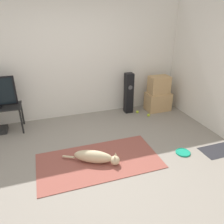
{
  "coord_description": "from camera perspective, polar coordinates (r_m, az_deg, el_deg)",
  "views": [
    {
      "loc": [
        -0.61,
        -2.63,
        2.2
      ],
      "look_at": [
        0.62,
        1.0,
        0.45
      ],
      "focal_mm": 35.0,
      "sensor_mm": 36.0,
      "label": 1
    }
  ],
  "objects": [
    {
      "name": "floor_speaker",
      "position": [
        5.15,
        4.38,
        4.92
      ],
      "size": [
        0.18,
        0.19,
        0.95
      ],
      "color": "black",
      "rests_on": "ground_plane"
    },
    {
      "name": "tennis_ball_by_boxes",
      "position": [
        5.13,
        9.51,
        -0.79
      ],
      "size": [
        0.07,
        0.07,
        0.07
      ],
      "color": "#C6E033",
      "rests_on": "ground_plane"
    },
    {
      "name": "dog",
      "position": [
        3.54,
        -4.25,
        -11.64
      ],
      "size": [
        0.84,
        0.51,
        0.21
      ],
      "color": "beige",
      "rests_on": "area_rug"
    },
    {
      "name": "area_rug",
      "position": [
        3.64,
        -3.39,
        -12.59
      ],
      "size": [
        1.96,
        1.02,
        0.01
      ],
      "color": "#934C42",
      "rests_on": "ground_plane"
    },
    {
      "name": "cardboard_box_upper",
      "position": [
        5.31,
        12.2,
        6.93
      ],
      "size": [
        0.47,
        0.31,
        0.41
      ],
      "color": "tan",
      "rests_on": "cardboard_box_lower"
    },
    {
      "name": "tennis_ball_near_speaker",
      "position": [
        5.26,
        6.63,
        0.06
      ],
      "size": [
        0.07,
        0.07,
        0.07
      ],
      "color": "#C6E033",
      "rests_on": "ground_plane"
    },
    {
      "name": "frisbee",
      "position": [
        4.0,
        18.06,
        -10.0
      ],
      "size": [
        0.25,
        0.25,
        0.03
      ],
      "color": "#199E7A",
      "rests_on": "ground_plane"
    },
    {
      "name": "cardboard_box_lower",
      "position": [
        5.46,
        11.88,
        2.7
      ],
      "size": [
        0.58,
        0.38,
        0.43
      ],
      "color": "tan",
      "rests_on": "ground_plane"
    },
    {
      "name": "wall_back",
      "position": [
        4.86,
        -11.49,
        13.1
      ],
      "size": [
        8.0,
        0.06,
        2.55
      ],
      "color": "silver",
      "rests_on": "ground_plane"
    },
    {
      "name": "game_console",
      "position": [
        4.95,
        -27.21,
        -4.22
      ],
      "size": [
        0.28,
        0.3,
        0.09
      ],
      "color": "black",
      "rests_on": "ground_plane"
    },
    {
      "name": "door_mat",
      "position": [
        4.29,
        26.01,
        -9.04
      ],
      "size": [
        0.61,
        0.37,
        0.01
      ],
      "color": "#28282D",
      "rests_on": "ground_plane"
    },
    {
      "name": "ground_plane",
      "position": [
        3.48,
        -4.59,
        -14.7
      ],
      "size": [
        12.0,
        12.0,
        0.0
      ],
      "primitive_type": "plane",
      "color": "gray"
    }
  ]
}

